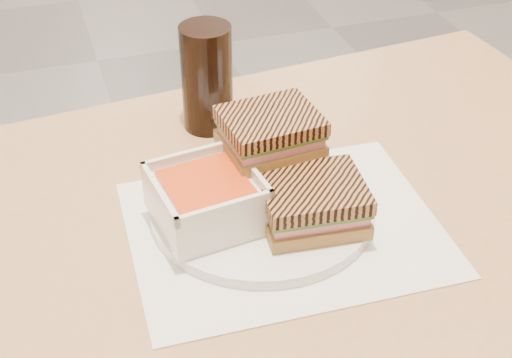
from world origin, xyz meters
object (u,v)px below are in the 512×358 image
object	(u,v)px
plate	(262,207)
cola_glass	(207,78)
main_table	(245,282)
soup_bowl	(207,200)
panini_lower	(312,203)

from	to	relation	value
plate	cola_glass	world-z (taller)	cola_glass
main_table	soup_bowl	xyz separation A→B (m)	(-0.05, -0.01, 0.16)
plate	panini_lower	world-z (taller)	panini_lower
main_table	plate	world-z (taller)	plate
plate	panini_lower	distance (m)	0.08
main_table	panini_lower	world-z (taller)	panini_lower
main_table	panini_lower	xyz separation A→B (m)	(0.07, -0.05, 0.16)
soup_bowl	cola_glass	xyz separation A→B (m)	(0.06, 0.24, 0.03)
panini_lower	cola_glass	world-z (taller)	cola_glass
main_table	cola_glass	size ratio (longest dim) A/B	7.81
panini_lower	cola_glass	size ratio (longest dim) A/B	0.83
main_table	panini_lower	bearing A→B (deg)	-35.12
cola_glass	soup_bowl	bearing A→B (deg)	-105.22
main_table	plate	bearing A→B (deg)	4.67
plate	cola_glass	distance (m)	0.24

